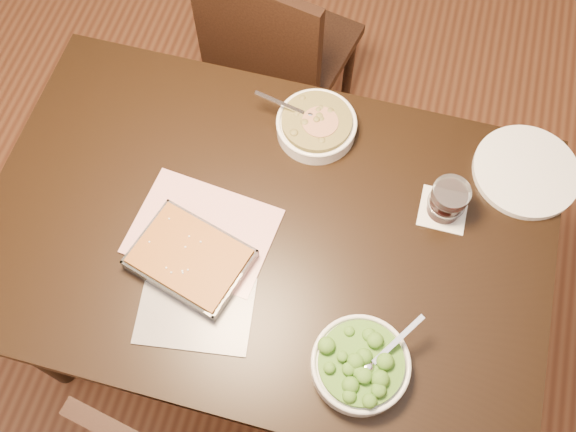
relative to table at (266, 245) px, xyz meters
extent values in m
plane|color=#462314|center=(0.00, 0.00, -0.65)|extent=(4.00, 4.00, 0.00)
cube|color=black|center=(0.00, 0.00, 0.08)|extent=(1.40, 0.90, 0.04)
cube|color=black|center=(0.00, 0.00, 0.01)|extent=(1.26, 0.76, 0.08)
cylinder|color=black|center=(-0.62, -0.37, -0.30)|extent=(0.07, 0.07, 0.71)
cylinder|color=black|center=(-0.62, 0.37, -0.30)|extent=(0.07, 0.07, 0.71)
cylinder|color=black|center=(0.62, 0.37, -0.30)|extent=(0.07, 0.07, 0.71)
cube|color=#A42E3D|center=(-0.15, -0.04, 0.10)|extent=(0.36, 0.28, 0.01)
cube|color=#25252C|center=(-0.10, -0.24, 0.10)|extent=(0.29, 0.22, 0.00)
cube|color=white|center=(0.41, 0.17, 0.10)|extent=(0.12, 0.12, 0.00)
cylinder|color=white|center=(0.05, 0.31, 0.11)|extent=(0.21, 0.21, 0.04)
torus|color=white|center=(0.05, 0.31, 0.14)|extent=(0.21, 0.21, 0.01)
cylinder|color=#3E3211|center=(0.05, 0.31, 0.14)|extent=(0.18, 0.18, 0.02)
cube|color=silver|center=(-0.01, 0.31, 0.16)|extent=(0.13, 0.02, 0.04)
cylinder|color=maroon|center=(0.06, 0.30, 0.15)|extent=(0.09, 0.09, 0.00)
cylinder|color=white|center=(0.29, -0.27, 0.12)|extent=(0.22, 0.22, 0.04)
torus|color=white|center=(0.29, -0.27, 0.14)|extent=(0.22, 0.22, 0.01)
cylinder|color=#244F12|center=(0.29, -0.27, 0.14)|extent=(0.19, 0.19, 0.02)
cube|color=silver|center=(0.33, -0.21, 0.16)|extent=(0.09, 0.12, 0.05)
cube|color=silver|center=(-0.15, -0.13, 0.10)|extent=(0.31, 0.26, 0.01)
cube|color=#52240B|center=(-0.15, -0.13, 0.12)|extent=(0.29, 0.24, 0.04)
cube|color=silver|center=(-0.12, -0.04, 0.12)|extent=(0.25, 0.08, 0.04)
cube|color=silver|center=(-0.17, -0.22, 0.12)|extent=(0.25, 0.08, 0.04)
cube|color=silver|center=(-0.02, -0.16, 0.12)|extent=(0.06, 0.19, 0.04)
cube|color=silver|center=(-0.27, -0.09, 0.12)|extent=(0.06, 0.19, 0.04)
cylinder|color=black|center=(0.41, 0.17, 0.14)|extent=(0.08, 0.08, 0.08)
cylinder|color=silver|center=(0.41, 0.17, 0.19)|extent=(0.09, 0.09, 0.03)
cylinder|color=white|center=(0.60, 0.32, 0.10)|extent=(0.27, 0.27, 0.02)
cube|color=black|center=(-0.17, 0.81, -0.23)|extent=(0.49, 0.49, 0.04)
cylinder|color=black|center=(0.04, 0.95, -0.45)|extent=(0.04, 0.04, 0.41)
cylinder|color=black|center=(-0.03, 0.60, -0.45)|extent=(0.04, 0.04, 0.41)
cylinder|color=black|center=(-0.30, 1.02, -0.45)|extent=(0.04, 0.04, 0.41)
cylinder|color=black|center=(-0.38, 0.67, -0.45)|extent=(0.04, 0.04, 0.41)
cube|color=black|center=(-0.21, 0.63, 0.01)|extent=(0.41, 0.12, 0.45)
camera|label=1|loc=(0.22, -0.60, 1.53)|focal=40.00mm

